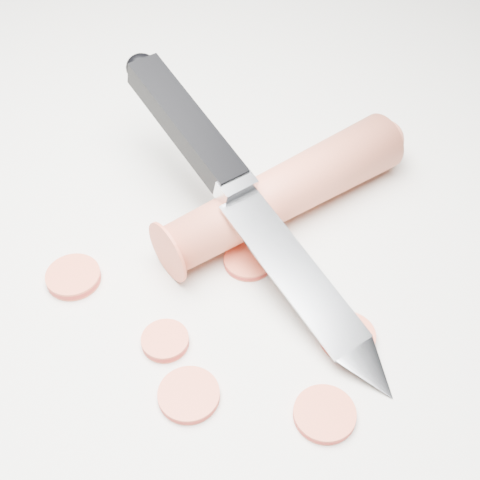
# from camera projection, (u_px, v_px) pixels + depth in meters

# --- Properties ---
(ground) EXTENTS (2.40, 2.40, 0.00)m
(ground) POSITION_uv_depth(u_px,v_px,m) (238.00, 249.00, 0.48)
(ground) COLOR silver
(ground) RESTS_ON ground
(carrot) EXTENTS (0.16, 0.18, 0.04)m
(carrot) POSITION_uv_depth(u_px,v_px,m) (284.00, 192.00, 0.48)
(carrot) COLOR #D35D40
(carrot) RESTS_ON ground
(carrot_slice_0) EXTENTS (0.04, 0.04, 0.01)m
(carrot_slice_0) POSITION_uv_depth(u_px,v_px,m) (347.00, 337.00, 0.42)
(carrot_slice_0) COLOR #DB5133
(carrot_slice_0) RESTS_ON ground
(carrot_slice_1) EXTENTS (0.03, 0.03, 0.01)m
(carrot_slice_1) POSITION_uv_depth(u_px,v_px,m) (165.00, 341.00, 0.42)
(carrot_slice_1) COLOR #DB5133
(carrot_slice_1) RESTS_ON ground
(carrot_slice_2) EXTENTS (0.03, 0.03, 0.01)m
(carrot_slice_2) POSITION_uv_depth(u_px,v_px,m) (249.00, 260.00, 0.47)
(carrot_slice_2) COLOR #DB5133
(carrot_slice_2) RESTS_ON ground
(carrot_slice_3) EXTENTS (0.04, 0.04, 0.01)m
(carrot_slice_3) POSITION_uv_depth(u_px,v_px,m) (325.00, 414.00, 0.39)
(carrot_slice_3) COLOR #DB5133
(carrot_slice_3) RESTS_ON ground
(carrot_slice_4) EXTENTS (0.04, 0.04, 0.01)m
(carrot_slice_4) POSITION_uv_depth(u_px,v_px,m) (189.00, 395.00, 0.39)
(carrot_slice_4) COLOR #DB5133
(carrot_slice_4) RESTS_ON ground
(carrot_slice_5) EXTENTS (0.04, 0.04, 0.01)m
(carrot_slice_5) POSITION_uv_depth(u_px,v_px,m) (73.00, 277.00, 0.45)
(carrot_slice_5) COLOR #DB5133
(carrot_slice_5) RESTS_ON ground
(kitchen_knife) EXTENTS (0.25, 0.21, 0.09)m
(kitchen_knife) POSITION_uv_depth(u_px,v_px,m) (251.00, 203.00, 0.44)
(kitchen_knife) COLOR #BBBDC2
(kitchen_knife) RESTS_ON ground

